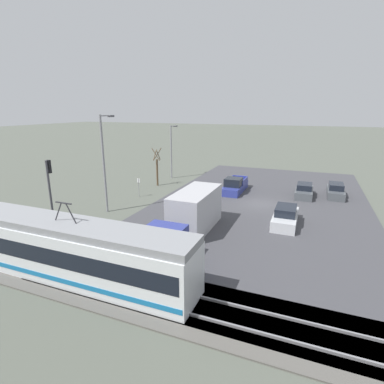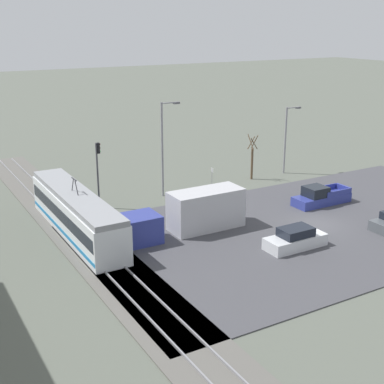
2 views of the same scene
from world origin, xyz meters
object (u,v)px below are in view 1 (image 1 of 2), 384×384
(sedan_car_2, at_px, (336,191))
(sedan_car_1, at_px, (285,217))
(light_rail_tram, at_px, (69,250))
(no_parking_sign, at_px, (139,186))
(pickup_truck, at_px, (235,186))
(box_truck, at_px, (189,217))
(traffic_light_pole, at_px, (50,190))
(street_lamp_near_crossing, at_px, (172,148))
(street_lamp_mid_block, at_px, (105,158))
(sedan_car_0, at_px, (304,191))
(street_tree, at_px, (157,169))

(sedan_car_2, bearing_deg, sedan_car_1, -112.19)
(light_rail_tram, distance_m, no_parking_sign, 16.61)
(pickup_truck, bearing_deg, sedan_car_1, 127.27)
(box_truck, xyz_separation_m, traffic_light_pole, (9.16, 4.21, 2.29))
(pickup_truck, xyz_separation_m, sedan_car_1, (-6.51, 8.55, -0.02))
(street_lamp_near_crossing, bearing_deg, no_parking_sign, 93.96)
(sedan_car_1, height_order, street_lamp_mid_block, street_lamp_mid_block)
(box_truck, xyz_separation_m, sedan_car_0, (-7.85, -14.59, -0.87))
(sedan_car_0, bearing_deg, street_lamp_near_crossing, -10.45)
(box_truck, xyz_separation_m, street_lamp_mid_block, (9.41, -2.50, 3.61))
(sedan_car_2, bearing_deg, light_rail_tram, -122.55)
(sedan_car_2, relative_size, street_lamp_mid_block, 0.50)
(traffic_light_pole, relative_size, street_tree, 1.24)
(street_tree, bearing_deg, no_parking_sign, 95.66)
(traffic_light_pole, bearing_deg, no_parking_sign, -89.49)
(box_truck, bearing_deg, street_lamp_near_crossing, -60.86)
(traffic_light_pole, distance_m, street_tree, 17.42)
(pickup_truck, bearing_deg, street_lamp_near_crossing, -22.66)
(sedan_car_2, bearing_deg, box_truck, -124.99)
(traffic_light_pole, bearing_deg, street_lamp_near_crossing, -87.91)
(sedan_car_1, bearing_deg, street_lamp_mid_block, -170.91)
(sedan_car_1, relative_size, street_tree, 0.98)
(light_rail_tram, bearing_deg, sedan_car_0, -117.94)
(street_lamp_mid_block, relative_size, no_parking_sign, 4.34)
(sedan_car_0, relative_size, no_parking_sign, 2.09)
(traffic_light_pole, bearing_deg, box_truck, -155.34)
(pickup_truck, xyz_separation_m, street_tree, (9.99, 0.50, 1.45))
(pickup_truck, distance_m, sedan_car_0, 7.72)
(street_lamp_mid_block, bearing_deg, no_parking_sign, -91.53)
(light_rail_tram, distance_m, street_lamp_mid_block, 12.24)
(sedan_car_2, xyz_separation_m, street_lamp_near_crossing, (21.07, -2.00, 3.59))
(sedan_car_1, bearing_deg, traffic_light_pole, -149.66)
(pickup_truck, relative_size, street_lamp_near_crossing, 0.77)
(pickup_truck, bearing_deg, box_truck, 89.17)
(sedan_car_1, bearing_deg, pickup_truck, 127.27)
(box_truck, bearing_deg, pickup_truck, -90.83)
(light_rail_tram, height_order, street_lamp_mid_block, street_lamp_mid_block)
(sedan_car_2, distance_m, street_lamp_near_crossing, 21.47)
(sedan_car_1, xyz_separation_m, no_parking_sign, (15.97, -2.72, 0.55))
(light_rail_tram, bearing_deg, street_tree, -74.96)
(pickup_truck, xyz_separation_m, street_lamp_near_crossing, (10.16, -4.24, 3.53))
(street_lamp_near_crossing, distance_m, no_parking_sign, 10.53)
(sedan_car_2, distance_m, street_lamp_mid_block, 24.90)
(traffic_light_pole, bearing_deg, street_lamp_mid_block, -87.87)
(traffic_light_pole, bearing_deg, sedan_car_1, -149.66)
(sedan_car_1, relative_size, street_lamp_near_crossing, 0.65)
(sedan_car_1, distance_m, no_parking_sign, 16.21)
(light_rail_tram, height_order, box_truck, light_rail_tram)
(sedan_car_2, xyz_separation_m, no_parking_sign, (20.38, 8.07, 0.59))
(traffic_light_pole, relative_size, no_parking_sign, 2.88)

